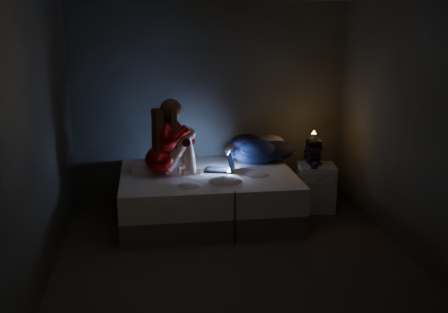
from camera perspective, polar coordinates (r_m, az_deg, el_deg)
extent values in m
cube|color=#36322F|center=(5.70, 0.96, -10.47)|extent=(3.60, 3.80, 0.02)
cube|color=#323430|center=(7.14, -1.45, 5.70)|extent=(3.60, 0.02, 2.60)
cube|color=#323430|center=(3.47, 6.09, -4.06)|extent=(3.60, 0.02, 2.60)
cube|color=#323430|center=(5.30, -18.67, 1.80)|extent=(0.02, 3.80, 2.60)
cube|color=#323430|center=(5.85, 18.84, 2.92)|extent=(0.02, 3.80, 2.60)
cube|color=white|center=(6.63, -7.90, -1.07)|extent=(0.41, 0.29, 0.12)
cube|color=silver|center=(6.96, 9.69, -3.24)|extent=(0.50, 0.46, 0.59)
cylinder|color=beige|center=(6.87, 9.44, 1.85)|extent=(0.07, 0.07, 0.08)
cube|color=black|center=(6.75, 9.62, -1.12)|extent=(0.09, 0.15, 0.01)
sphere|color=#140D4E|center=(6.71, 9.79, -0.93)|extent=(0.08, 0.08, 0.08)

